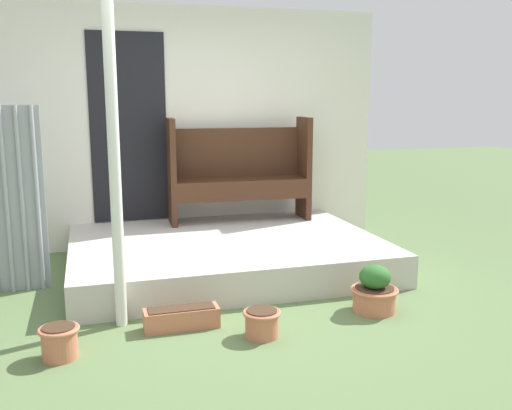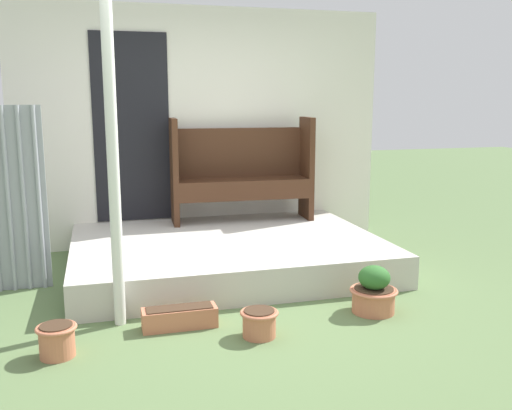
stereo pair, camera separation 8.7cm
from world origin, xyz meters
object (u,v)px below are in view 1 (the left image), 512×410
Objects in this scene: bench at (239,169)px; planter_box_rect at (182,318)px; support_post at (115,166)px; flower_pot_left at (59,341)px; flower_pot_middle at (262,322)px; flower_pot_right at (374,291)px.

bench is 2.47m from planter_box_rect.
planter_box_rect is at bearing -112.58° from bench.
support_post is 1.18m from planter_box_rect.
bench is 3.08m from flower_pot_left.
bench is at bearing 53.90° from support_post.
support_post is 1.21m from flower_pot_left.
planter_box_rect is at bearing 149.07° from flower_pot_middle.
support_post is at bearing 155.07° from planter_box_rect.
support_post reaches higher than bench.
flower_pot_middle reaches higher than planter_box_rect.
flower_pot_middle is (-0.49, -2.42, -0.76)m from bench.
support_post is 4.36× the size of planter_box_rect.
flower_pot_middle is (1.33, -0.05, -0.01)m from flower_pot_left.
support_post is 2.40m from bench.
support_post is at bearing 151.66° from flower_pot_middle.
flower_pot_left is at bearing -162.63° from planter_box_rect.
flower_pot_left is 2.31m from flower_pot_right.
support_post is 8.69× the size of flower_pot_middle.
bench is at bearing 102.42° from flower_pot_right.
flower_pot_right is at bearing -8.69° from support_post.
flower_pot_left is 0.70× the size of flower_pot_right.
flower_pot_middle is 0.73× the size of flower_pot_right.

